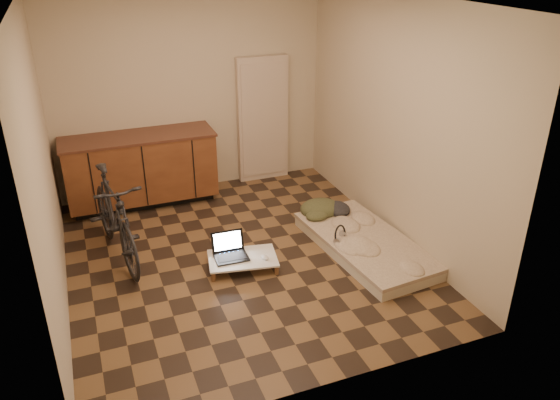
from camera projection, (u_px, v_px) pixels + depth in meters
name	position (u px, v px, depth m)	size (l,w,h in m)	color
room_shell	(237.00, 141.00, 5.25)	(3.50, 4.00, 2.60)	brown
cabinets	(141.00, 169.00, 6.80)	(1.84, 0.62, 0.91)	black
appliance_panel	(263.00, 119.00, 7.39)	(0.70, 0.10, 1.70)	beige
bicycle	(114.00, 212.00, 5.59)	(0.48, 1.63, 1.05)	black
futon	(365.00, 244.00, 5.90)	(0.99, 1.81, 0.15)	beige
clothing_pile	(325.00, 204.00, 6.40)	(0.51, 0.43, 0.20)	#393D23
headphones	(340.00, 234.00, 5.80)	(0.24, 0.22, 0.16)	black
lap_desk	(243.00, 259.00, 5.59)	(0.76, 0.57, 0.12)	brown
laptop	(230.00, 251.00, 5.59)	(0.35, 0.31, 0.23)	black
mouse	(265.00, 257.00, 5.55)	(0.06, 0.10, 0.04)	silver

